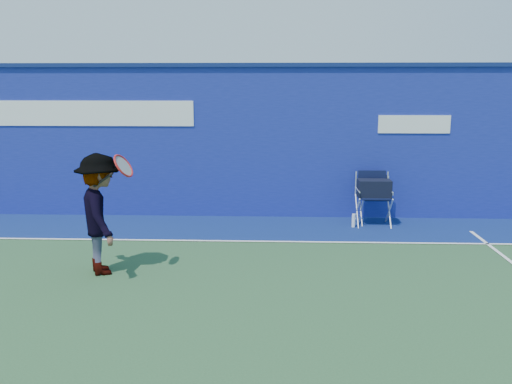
{
  "coord_description": "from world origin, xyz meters",
  "views": [
    {
      "loc": [
        0.92,
        -5.78,
        2.68
      ],
      "look_at": [
        0.59,
        2.6,
        1.0
      ],
      "focal_mm": 38.0,
      "sensor_mm": 36.0,
      "label": 1
    }
  ],
  "objects_px": {
    "directors_chair_right": "(373,203)",
    "water_bottle": "(354,221)",
    "tennis_player": "(100,214)",
    "directors_chair_left": "(375,208)"
  },
  "relations": [
    {
      "from": "directors_chair_right",
      "to": "water_bottle",
      "type": "height_order",
      "value": "directors_chair_right"
    },
    {
      "from": "directors_chair_right",
      "to": "tennis_player",
      "type": "bearing_deg",
      "value": -146.85
    },
    {
      "from": "directors_chair_left",
      "to": "water_bottle",
      "type": "xyz_separation_m",
      "value": [
        -0.45,
        -0.33,
        -0.18
      ]
    },
    {
      "from": "directors_chair_left",
      "to": "water_bottle",
      "type": "height_order",
      "value": "directors_chair_left"
    },
    {
      "from": "directors_chair_left",
      "to": "directors_chair_right",
      "type": "height_order",
      "value": "directors_chair_right"
    },
    {
      "from": "water_bottle",
      "to": "tennis_player",
      "type": "relative_size",
      "value": 0.15
    },
    {
      "from": "directors_chair_right",
      "to": "water_bottle",
      "type": "distance_m",
      "value": 0.53
    },
    {
      "from": "directors_chair_right",
      "to": "tennis_player",
      "type": "distance_m",
      "value": 5.22
    },
    {
      "from": "directors_chair_left",
      "to": "directors_chair_right",
      "type": "distance_m",
      "value": 0.19
    },
    {
      "from": "water_bottle",
      "to": "tennis_player",
      "type": "distance_m",
      "value": 4.82
    }
  ]
}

